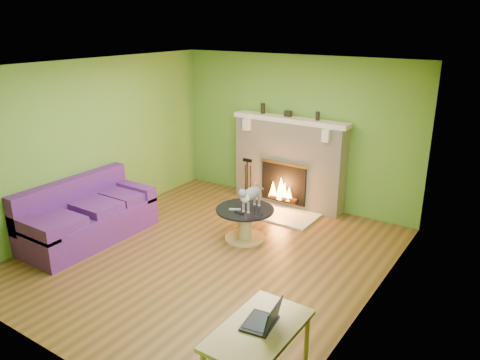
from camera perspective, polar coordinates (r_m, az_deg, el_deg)
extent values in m
plane|color=brown|center=(6.69, -3.73, -9.08)|extent=(5.00, 5.00, 0.00)
plane|color=white|center=(5.93, -4.27, 13.68)|extent=(5.00, 5.00, 0.00)
plane|color=#558C2E|center=(8.24, 6.72, 5.92)|extent=(5.00, 0.00, 5.00)
plane|color=#558C2E|center=(4.61, -23.39, -6.28)|extent=(5.00, 0.00, 5.00)
plane|color=#558C2E|center=(7.72, -17.38, 4.30)|extent=(0.00, 5.00, 5.00)
plane|color=#558C2E|center=(5.20, 16.12, -2.58)|extent=(0.00, 5.00, 5.00)
plane|color=silver|center=(4.31, 12.52, -3.18)|extent=(0.00, 1.20, 1.20)
plane|color=white|center=(4.32, 12.43, -3.15)|extent=(0.00, 1.06, 1.06)
cube|color=#C1B4A0|center=(8.23, 6.01, 1.96)|extent=(2.00, 0.35, 1.50)
cube|color=black|center=(8.16, 5.31, -0.44)|extent=(0.85, 0.03, 0.68)
cube|color=gold|center=(8.05, 5.37, 1.97)|extent=(0.91, 0.02, 0.04)
cylinder|color=black|center=(8.23, 5.14, -2.34)|extent=(0.55, 0.07, 0.07)
cube|color=silver|center=(8.01, 6.11, 7.33)|extent=(2.10, 0.28, 0.08)
cube|color=silver|center=(8.25, 0.83, 6.78)|extent=(0.12, 0.10, 0.20)
cube|color=silver|center=(7.56, 10.45, 5.34)|extent=(0.12, 0.10, 0.20)
cube|color=beige|center=(8.04, 4.07, -3.96)|extent=(1.50, 0.75, 0.03)
cube|color=silver|center=(8.01, 6.11, 7.33)|extent=(2.10, 0.28, 0.08)
cube|color=#4F1A65|center=(7.38, -17.88, -5.28)|extent=(0.90, 1.99, 0.45)
cube|color=#4F1A65|center=(7.50, -19.85, -1.91)|extent=(0.20, 1.99, 0.56)
cube|color=#4F1A65|center=(6.82, -23.93, -5.48)|extent=(0.90, 0.20, 0.22)
cube|color=#4F1A65|center=(7.81, -13.03, -1.23)|extent=(0.90, 0.20, 0.22)
cube|color=#4F1A65|center=(6.94, -21.43, -4.72)|extent=(0.71, 0.53, 0.12)
cube|color=#4F1A65|center=(7.29, -17.23, -3.07)|extent=(0.71, 0.53, 0.12)
cube|color=#4F1A65|center=(7.63, -14.01, -1.80)|extent=(0.71, 0.53, 0.12)
cylinder|color=tan|center=(7.12, 0.60, -7.05)|extent=(0.61, 0.61, 0.03)
cylinder|color=tan|center=(7.03, 0.61, -5.38)|extent=(0.22, 0.22, 0.42)
cylinder|color=black|center=(6.93, 0.61, -3.62)|extent=(0.87, 0.87, 0.03)
cube|color=tan|center=(4.06, 2.28, -17.80)|extent=(0.57, 0.99, 0.04)
cylinder|color=tan|center=(4.69, 2.61, -17.70)|extent=(0.04, 0.04, 0.69)
cylinder|color=tan|center=(4.51, 8.08, -19.56)|extent=(0.04, 0.04, 0.69)
cube|color=gray|center=(6.88, -0.63, -3.59)|extent=(0.17, 0.13, 0.02)
cube|color=black|center=(6.78, -0.08, -3.98)|extent=(0.17, 0.07, 0.02)
cylinder|color=black|center=(8.27, 2.80, 8.71)|extent=(0.08, 0.08, 0.18)
cylinder|color=black|center=(7.80, 9.45, 7.69)|extent=(0.07, 0.07, 0.14)
cube|color=black|center=(8.04, 5.88, 8.04)|extent=(0.12, 0.08, 0.10)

